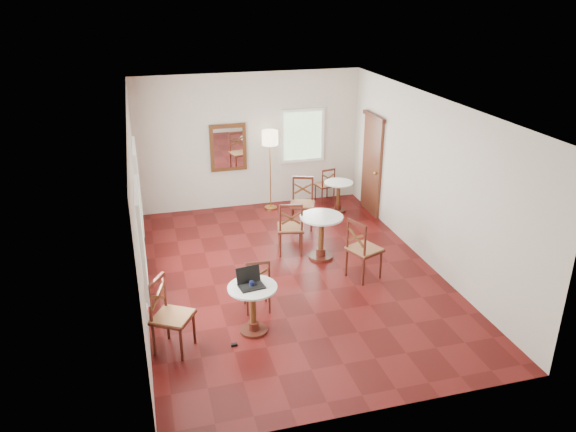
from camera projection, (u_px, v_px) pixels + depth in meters
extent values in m
plane|color=#500E0D|center=(292.00, 275.00, 9.79)|extent=(7.00, 7.00, 0.00)
cube|color=beige|center=(250.00, 141.00, 12.33)|extent=(5.00, 0.02, 3.00)
cube|color=beige|center=(379.00, 303.00, 6.10)|extent=(5.00, 0.02, 3.00)
cube|color=beige|center=(137.00, 210.00, 8.61)|extent=(0.02, 7.00, 3.00)
cube|color=beige|center=(429.00, 182.00, 9.82)|extent=(0.02, 7.00, 3.00)
cube|color=white|center=(293.00, 104.00, 8.63)|extent=(5.00, 7.00, 0.02)
cube|color=#5B2D1A|center=(372.00, 166.00, 12.12)|extent=(0.06, 0.90, 2.10)
cube|color=#461A11|center=(374.00, 116.00, 11.69)|extent=(0.08, 1.02, 0.08)
sphere|color=#BF8C3F|center=(375.00, 173.00, 11.84)|extent=(0.07, 0.07, 0.07)
cube|color=#552E16|center=(228.00, 148.00, 12.21)|extent=(0.80, 0.05, 1.05)
cube|color=white|center=(228.00, 148.00, 12.18)|extent=(0.64, 0.02, 0.88)
cube|color=white|center=(148.00, 311.00, 6.96)|extent=(0.02, 0.16, 0.16)
torus|color=red|center=(149.00, 311.00, 6.96)|extent=(0.02, 0.12, 0.12)
cube|color=white|center=(141.00, 238.00, 7.53)|extent=(0.06, 1.22, 1.42)
cube|color=white|center=(137.00, 186.00, 9.48)|extent=(0.06, 1.22, 1.42)
cube|color=white|center=(302.00, 136.00, 12.57)|extent=(1.02, 0.06, 1.22)
cylinder|color=#461A11|center=(254.00, 330.00, 8.20)|extent=(0.41, 0.41, 0.04)
cylinder|color=#461A11|center=(253.00, 325.00, 8.17)|extent=(0.16, 0.16, 0.12)
cylinder|color=#552E16|center=(253.00, 307.00, 8.05)|extent=(0.09, 0.09, 0.61)
cylinder|color=#461A11|center=(252.00, 290.00, 7.94)|extent=(0.14, 0.14, 0.06)
cylinder|color=silver|center=(252.00, 287.00, 7.92)|extent=(0.71, 0.71, 0.03)
cylinder|color=#461A11|center=(321.00, 256.00, 10.41)|extent=(0.45, 0.45, 0.05)
cylinder|color=#461A11|center=(321.00, 252.00, 10.38)|extent=(0.18, 0.18, 0.14)
cylinder|color=#552E16|center=(321.00, 235.00, 10.25)|extent=(0.10, 0.10, 0.68)
cylinder|color=#461A11|center=(322.00, 220.00, 10.12)|extent=(0.16, 0.16, 0.07)
cylinder|color=silver|center=(322.00, 217.00, 10.10)|extent=(0.79, 0.79, 0.03)
cylinder|color=#461A11|center=(338.00, 210.00, 12.54)|extent=(0.37, 0.37, 0.04)
cylinder|color=#461A11|center=(338.00, 207.00, 12.51)|extent=(0.15, 0.15, 0.11)
cylinder|color=#552E16|center=(338.00, 195.00, 12.40)|extent=(0.08, 0.08, 0.55)
cylinder|color=#461A11|center=(339.00, 185.00, 12.30)|extent=(0.13, 0.13, 0.05)
cylinder|color=silver|center=(339.00, 183.00, 12.29)|extent=(0.64, 0.64, 0.03)
cylinder|color=#461A11|center=(266.00, 290.00, 8.89)|extent=(0.03, 0.03, 0.43)
cylinder|color=#461A11|center=(269.00, 301.00, 8.58)|extent=(0.03, 0.03, 0.43)
cylinder|color=#461A11|center=(244.00, 292.00, 8.83)|extent=(0.03, 0.03, 0.43)
cylinder|color=#461A11|center=(247.00, 303.00, 8.52)|extent=(0.03, 0.03, 0.43)
cube|color=#461A11|center=(256.00, 284.00, 8.62)|extent=(0.45, 0.45, 0.03)
cube|color=#8F5B39|center=(256.00, 283.00, 8.62)|extent=(0.43, 0.43, 0.04)
cylinder|color=#461A11|center=(269.00, 275.00, 8.41)|extent=(0.03, 0.03, 0.48)
cylinder|color=#461A11|center=(246.00, 277.00, 8.34)|extent=(0.03, 0.03, 0.48)
cube|color=#461A11|center=(258.00, 263.00, 8.29)|extent=(0.36, 0.06, 0.05)
cube|color=#552E16|center=(258.00, 276.00, 8.37)|extent=(0.31, 0.04, 0.21)
cube|color=#552E16|center=(258.00, 276.00, 8.37)|extent=(0.31, 0.04, 0.21)
cylinder|color=#461A11|center=(181.00, 345.00, 7.48)|extent=(0.04, 0.04, 0.51)
cylinder|color=#461A11|center=(154.00, 340.00, 7.58)|extent=(0.04, 0.04, 0.51)
cylinder|color=#461A11|center=(194.00, 328.00, 7.84)|extent=(0.04, 0.04, 0.51)
cylinder|color=#461A11|center=(168.00, 323.00, 7.94)|extent=(0.04, 0.04, 0.51)
cube|color=#461A11|center=(173.00, 318.00, 7.61)|extent=(0.69, 0.69, 0.03)
cube|color=#8F5B39|center=(173.00, 317.00, 7.60)|extent=(0.65, 0.65, 0.05)
cylinder|color=#461A11|center=(150.00, 306.00, 7.37)|extent=(0.04, 0.04, 0.57)
cylinder|color=#461A11|center=(164.00, 291.00, 7.74)|extent=(0.04, 0.04, 0.57)
cube|color=#461A11|center=(156.00, 281.00, 7.45)|extent=(0.26, 0.39, 0.06)
cube|color=#552E16|center=(157.00, 297.00, 7.55)|extent=(0.21, 0.33, 0.25)
cube|color=#552E16|center=(157.00, 297.00, 7.55)|extent=(0.21, 0.33, 0.25)
cylinder|color=#461A11|center=(300.00, 236.00, 10.71)|extent=(0.04, 0.04, 0.49)
cylinder|color=#461A11|center=(302.00, 245.00, 10.35)|extent=(0.04, 0.04, 0.49)
cylinder|color=#461A11|center=(279.00, 236.00, 10.69)|extent=(0.04, 0.04, 0.49)
cylinder|color=#461A11|center=(280.00, 245.00, 10.33)|extent=(0.04, 0.04, 0.49)
cube|color=#461A11|center=(290.00, 228.00, 10.42)|extent=(0.57, 0.57, 0.03)
cube|color=#8F5B39|center=(290.00, 227.00, 10.42)|extent=(0.55, 0.55, 0.04)
cylinder|color=#461A11|center=(302.00, 219.00, 10.15)|extent=(0.04, 0.04, 0.55)
cylinder|color=#461A11|center=(280.00, 219.00, 10.13)|extent=(0.04, 0.04, 0.55)
cube|color=#461A11|center=(291.00, 206.00, 10.04)|extent=(0.42, 0.13, 0.05)
cube|color=#552E16|center=(291.00, 218.00, 10.13)|extent=(0.35, 0.10, 0.24)
cube|color=#552E16|center=(291.00, 218.00, 10.13)|extent=(0.35, 0.10, 0.24)
cylinder|color=#461A11|center=(381.00, 265.00, 9.59)|extent=(0.04, 0.04, 0.52)
cylinder|color=#461A11|center=(363.00, 272.00, 9.36)|extent=(0.04, 0.04, 0.52)
cylinder|color=#461A11|center=(364.00, 256.00, 9.89)|extent=(0.04, 0.04, 0.52)
cylinder|color=#461A11|center=(346.00, 263.00, 9.66)|extent=(0.04, 0.04, 0.52)
cube|color=#461A11|center=(364.00, 250.00, 9.52)|extent=(0.66, 0.66, 0.03)
cube|color=#8F5B39|center=(364.00, 249.00, 9.52)|extent=(0.63, 0.63, 0.05)
cylinder|color=#461A11|center=(365.00, 242.00, 9.15)|extent=(0.04, 0.04, 0.57)
cylinder|color=#461A11|center=(348.00, 234.00, 9.45)|extent=(0.04, 0.04, 0.57)
cube|color=#461A11|center=(357.00, 224.00, 9.20)|extent=(0.20, 0.42, 0.06)
cube|color=#552E16|center=(356.00, 237.00, 9.29)|extent=(0.17, 0.36, 0.25)
cube|color=#552E16|center=(356.00, 237.00, 9.29)|extent=(0.17, 0.36, 0.25)
cylinder|color=#461A11|center=(327.00, 190.00, 13.20)|extent=(0.03, 0.03, 0.39)
cylinder|color=#461A11|center=(334.00, 194.00, 12.94)|extent=(0.03, 0.03, 0.39)
cylinder|color=#461A11|center=(315.00, 192.00, 13.07)|extent=(0.03, 0.03, 0.39)
cylinder|color=#461A11|center=(322.00, 197.00, 12.81)|extent=(0.03, 0.03, 0.39)
cube|color=#461A11|center=(325.00, 185.00, 12.92)|extent=(0.45, 0.45, 0.03)
cube|color=#8F5B39|center=(325.00, 185.00, 12.92)|extent=(0.43, 0.43, 0.04)
cylinder|color=#461A11|center=(334.00, 177.00, 12.78)|extent=(0.03, 0.03, 0.44)
cylinder|color=#461A11|center=(322.00, 179.00, 12.65)|extent=(0.03, 0.03, 0.44)
cube|color=#461A11|center=(329.00, 170.00, 12.63)|extent=(0.33, 0.09, 0.04)
cube|color=#552E16|center=(328.00, 178.00, 12.71)|extent=(0.28, 0.08, 0.19)
cube|color=#552E16|center=(328.00, 178.00, 12.71)|extent=(0.28, 0.08, 0.19)
cylinder|color=#461A11|center=(292.00, 220.00, 11.44)|extent=(0.04, 0.04, 0.50)
cylinder|color=#461A11|center=(293.00, 212.00, 11.80)|extent=(0.04, 0.04, 0.50)
cylinder|color=#461A11|center=(311.00, 220.00, 11.41)|extent=(0.04, 0.04, 0.50)
cylinder|color=#461A11|center=(312.00, 213.00, 11.78)|extent=(0.04, 0.04, 0.50)
cube|color=#461A11|center=(302.00, 205.00, 11.51)|extent=(0.62, 0.62, 0.03)
cube|color=#8F5B39|center=(302.00, 204.00, 11.50)|extent=(0.59, 0.59, 0.04)
cylinder|color=#461A11|center=(293.00, 189.00, 11.60)|extent=(0.04, 0.04, 0.55)
cylinder|color=#461A11|center=(312.00, 189.00, 11.57)|extent=(0.04, 0.04, 0.55)
cube|color=#461A11|center=(303.00, 178.00, 11.49)|extent=(0.41, 0.18, 0.06)
cube|color=#552E16|center=(303.00, 189.00, 11.58)|extent=(0.35, 0.14, 0.24)
cube|color=#552E16|center=(303.00, 189.00, 11.58)|extent=(0.35, 0.14, 0.24)
cylinder|color=#BF8C3F|center=(271.00, 207.00, 12.68)|extent=(0.29, 0.29, 0.03)
cylinder|color=#BF8C3F|center=(270.00, 174.00, 12.37)|extent=(0.02, 0.02, 1.64)
cylinder|color=beige|center=(270.00, 138.00, 12.05)|extent=(0.35, 0.35, 0.31)
cube|color=black|center=(251.00, 286.00, 7.90)|extent=(0.39, 0.31, 0.02)
cube|color=black|center=(251.00, 286.00, 7.90)|extent=(0.31, 0.19, 0.00)
cube|color=black|center=(248.00, 275.00, 7.96)|extent=(0.36, 0.13, 0.24)
cube|color=silver|center=(248.00, 275.00, 7.96)|extent=(0.32, 0.10, 0.20)
ellipsoid|color=black|center=(244.00, 283.00, 7.98)|extent=(0.10, 0.08, 0.03)
cylinder|color=black|center=(252.00, 284.00, 7.89)|extent=(0.07, 0.07, 0.09)
torus|color=black|center=(255.00, 284.00, 7.90)|extent=(0.06, 0.01, 0.06)
cylinder|color=white|center=(246.00, 278.00, 8.03)|extent=(0.06, 0.06, 0.11)
cube|color=black|center=(234.00, 345.00, 7.88)|extent=(0.09, 0.05, 0.03)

